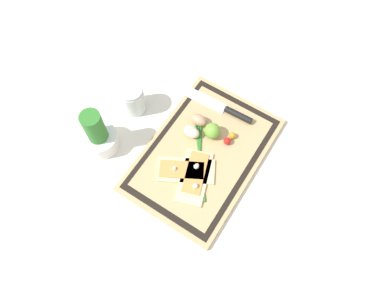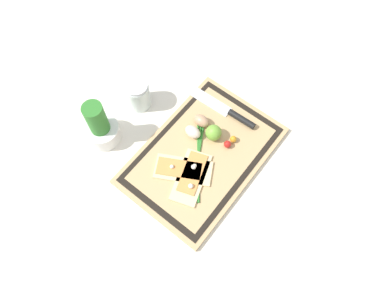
{
  "view_description": "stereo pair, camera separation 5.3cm",
  "coord_description": "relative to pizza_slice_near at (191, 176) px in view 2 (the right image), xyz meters",
  "views": [
    {
      "loc": [
        -0.45,
        -0.24,
        1.12
      ],
      "look_at": [
        0.0,
        0.04,
        0.04
      ],
      "focal_mm": 35.0,
      "sensor_mm": 36.0,
      "label": 1
    },
    {
      "loc": [
        -0.42,
        -0.28,
        1.12
      ],
      "look_at": [
        0.0,
        0.04,
        0.04
      ],
      "focal_mm": 35.0,
      "sensor_mm": 36.0,
      "label": 2
    }
  ],
  "objects": [
    {
      "name": "knife",
      "position": [
        0.26,
        0.04,
        0.0
      ],
      "size": [
        0.05,
        0.29,
        0.02
      ],
      "color": "silver",
      "rests_on": "cutting_board"
    },
    {
      "name": "pizza_slice_near",
      "position": [
        0.0,
        0.0,
        0.0
      ],
      "size": [
        0.2,
        0.14,
        0.02
      ],
      "color": "beige",
      "rests_on": "cutting_board"
    },
    {
      "name": "ground_plane",
      "position": [
        0.09,
        0.02,
        -0.02
      ],
      "size": [
        6.0,
        6.0,
        0.0
      ],
      "primitive_type": "plane",
      "color": "silver"
    },
    {
      "name": "egg_pink",
      "position": [
        0.12,
        0.09,
        0.01
      ],
      "size": [
        0.04,
        0.06,
        0.04
      ],
      "primitive_type": "ellipsoid",
      "color": "beige",
      "rests_on": "cutting_board"
    },
    {
      "name": "sauce_jar",
      "position": [
        0.11,
        0.32,
        0.02
      ],
      "size": [
        0.08,
        0.08,
        0.11
      ],
      "color": "silver",
      "rests_on": "ground_plane"
    },
    {
      "name": "egg_brown",
      "position": [
        0.17,
        0.09,
        0.01
      ],
      "size": [
        0.04,
        0.06,
        0.04
      ],
      "primitive_type": "ellipsoid",
      "color": "tan",
      "rests_on": "cutting_board"
    },
    {
      "name": "herb_pot",
      "position": [
        -0.06,
        0.32,
        0.04
      ],
      "size": [
        0.12,
        0.12,
        0.18
      ],
      "color": "white",
      "rests_on": "ground_plane"
    },
    {
      "name": "lime",
      "position": [
        0.16,
        0.03,
        0.02
      ],
      "size": [
        0.05,
        0.05,
        0.05
      ],
      "primitive_type": "sphere",
      "color": "#70A838",
      "rests_on": "cutting_board"
    },
    {
      "name": "cherry_tomato_red",
      "position": [
        0.16,
        -0.02,
        0.01
      ],
      "size": [
        0.02,
        0.02,
        0.02
      ],
      "primitive_type": "sphere",
      "color": "red",
      "rests_on": "cutting_board"
    },
    {
      "name": "cherry_tomato_yellow",
      "position": [
        0.19,
        -0.03,
        0.01
      ],
      "size": [
        0.02,
        0.02,
        0.02
      ],
      "primitive_type": "sphere",
      "color": "orange",
      "rests_on": "cutting_board"
    },
    {
      "name": "cutting_board",
      "position": [
        0.09,
        0.02,
        -0.01
      ],
      "size": [
        0.51,
        0.34,
        0.02
      ],
      "color": "tan",
      "rests_on": "ground_plane"
    },
    {
      "name": "scallion_bunch",
      "position": [
        0.06,
        0.02,
        -0.0
      ],
      "size": [
        0.26,
        0.19,
        0.01
      ],
      "color": "#2D7528",
      "rests_on": "cutting_board"
    },
    {
      "name": "pizza_slice_far",
      "position": [
        0.0,
        0.04,
        0.0
      ],
      "size": [
        0.16,
        0.2,
        0.02
      ],
      "color": "beige",
      "rests_on": "cutting_board"
    }
  ]
}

